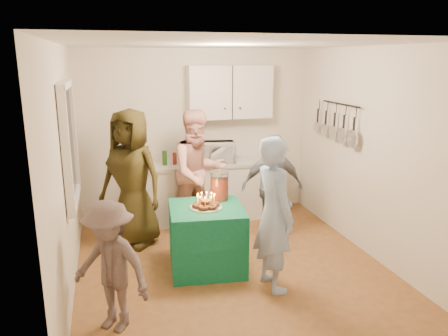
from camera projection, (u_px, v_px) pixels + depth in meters
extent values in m
plane|color=brown|center=(232.00, 267.00, 5.28)|extent=(4.00, 4.00, 0.00)
plane|color=white|center=(233.00, 44.00, 4.64)|extent=(4.00, 4.00, 0.00)
plane|color=silver|center=(196.00, 134.00, 6.83)|extent=(3.60, 3.60, 0.00)
plane|color=silver|center=(65.00, 173.00, 4.50)|extent=(4.00, 4.00, 0.00)
plane|color=silver|center=(371.00, 154.00, 5.42)|extent=(4.00, 4.00, 0.00)
cube|color=black|center=(68.00, 144.00, 4.73)|extent=(0.04, 1.00, 1.20)
cube|color=white|center=(214.00, 192.00, 6.81)|extent=(2.20, 0.58, 0.86)
cube|color=beige|center=(213.00, 163.00, 6.70)|extent=(2.24, 0.62, 0.05)
cube|color=white|center=(230.00, 92.00, 6.66)|extent=(1.30, 0.30, 0.80)
cube|color=black|center=(338.00, 122.00, 5.98)|extent=(0.12, 1.00, 0.60)
imported|color=white|center=(217.00, 152.00, 6.67)|extent=(0.59, 0.45, 0.30)
cube|color=#0F6744|center=(207.00, 238.00, 5.19)|extent=(0.94, 0.94, 0.76)
cylinder|color=red|center=(219.00, 186.00, 5.33)|extent=(0.22, 0.22, 0.34)
imported|color=#9DBAE5|center=(274.00, 214.00, 4.62)|extent=(0.48, 0.66, 1.69)
imported|color=brown|center=(132.00, 178.00, 5.74)|extent=(1.07, 1.01, 1.84)
imported|color=#E07A75|center=(199.00, 173.00, 6.11)|extent=(1.01, 0.87, 1.78)
imported|color=#0F1B32|center=(272.00, 187.00, 5.99)|extent=(0.89, 0.42, 1.47)
imported|color=#4E3F3F|center=(111.00, 267.00, 3.94)|extent=(0.91, 0.87, 1.24)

